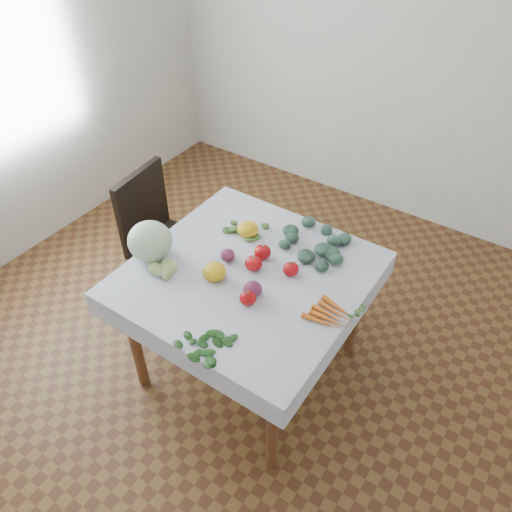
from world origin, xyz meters
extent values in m
plane|color=brown|center=(0.00, 0.00, 0.00)|extent=(4.00, 4.00, 0.00)
cube|color=silver|center=(0.00, 2.00, 1.35)|extent=(4.00, 0.04, 2.70)
cube|color=brown|center=(0.00, 0.00, 0.73)|extent=(1.00, 1.00, 0.04)
cylinder|color=brown|center=(-0.44, -0.44, 0.35)|extent=(0.06, 0.06, 0.71)
cylinder|color=brown|center=(0.44, -0.44, 0.35)|extent=(0.06, 0.06, 0.71)
cylinder|color=brown|center=(-0.44, 0.44, 0.35)|extent=(0.06, 0.06, 0.71)
cylinder|color=brown|center=(0.44, 0.44, 0.35)|extent=(0.06, 0.06, 0.71)
cube|color=white|center=(0.00, 0.00, 0.75)|extent=(1.12, 1.12, 0.01)
cube|color=black|center=(-0.71, 0.19, 0.45)|extent=(0.47, 0.47, 0.04)
cube|color=black|center=(-0.90, 0.17, 0.71)|extent=(0.08, 0.43, 0.46)
cylinder|color=black|center=(-0.87, -0.01, 0.22)|extent=(0.04, 0.04, 0.43)
cylinder|color=black|center=(-0.51, 0.03, 0.22)|extent=(0.04, 0.04, 0.43)
cylinder|color=black|center=(-0.91, 0.35, 0.22)|extent=(0.04, 0.04, 0.43)
cylinder|color=black|center=(-0.55, 0.39, 0.22)|extent=(0.04, 0.04, 0.43)
ellipsoid|color=beige|center=(-0.48, -0.18, 0.86)|extent=(0.25, 0.25, 0.20)
ellipsoid|color=#BA0C11|center=(0.01, 0.04, 0.79)|extent=(0.11, 0.11, 0.08)
ellipsoid|color=#BA0C11|center=(0.00, 0.13, 0.79)|extent=(0.09, 0.09, 0.08)
ellipsoid|color=#BA0C11|center=(0.18, 0.11, 0.79)|extent=(0.09, 0.09, 0.07)
ellipsoid|color=#BA0C11|center=(0.12, -0.18, 0.79)|extent=(0.10, 0.10, 0.07)
ellipsoid|color=yellow|center=(-0.17, 0.24, 0.80)|extent=(0.14, 0.14, 0.08)
ellipsoid|color=yellow|center=(-0.11, -0.13, 0.80)|extent=(0.12, 0.12, 0.08)
ellipsoid|color=#56183A|center=(-0.14, 0.02, 0.79)|extent=(0.08, 0.08, 0.06)
ellipsoid|color=#56183A|center=(0.11, -0.12, 0.79)|extent=(0.11, 0.11, 0.08)
ellipsoid|color=#BAD87D|center=(-0.36, -0.23, 0.78)|extent=(0.05, 0.05, 0.05)
ellipsoid|color=#BAD87D|center=(-0.39, -0.23, 0.78)|extent=(0.05, 0.05, 0.05)
ellipsoid|color=#BAD87D|center=(-0.36, -0.26, 0.78)|extent=(0.05, 0.05, 0.05)
ellipsoid|color=#BAD87D|center=(-0.35, -0.21, 0.78)|extent=(0.05, 0.05, 0.05)
ellipsoid|color=#BAD87D|center=(-0.42, -0.25, 0.78)|extent=(0.05, 0.05, 0.05)
ellipsoid|color=#BAD87D|center=(-0.31, -0.25, 0.78)|extent=(0.05, 0.05, 0.05)
ellipsoid|color=#BAD87D|center=(-0.40, -0.19, 0.78)|extent=(0.05, 0.05, 0.05)
cone|color=orange|center=(0.48, 0.02, 0.77)|extent=(0.19, 0.07, 0.03)
cone|color=orange|center=(0.48, -0.01, 0.77)|extent=(0.19, 0.05, 0.03)
cone|color=orange|center=(0.48, -0.04, 0.77)|extent=(0.19, 0.04, 0.03)
cone|color=orange|center=(0.48, -0.07, 0.77)|extent=(0.19, 0.04, 0.03)
cone|color=orange|center=(0.48, -0.10, 0.77)|extent=(0.19, 0.05, 0.03)
ellipsoid|color=#385B4B|center=(0.22, 0.37, 0.78)|extent=(0.08, 0.08, 0.05)
ellipsoid|color=#385B4B|center=(0.16, 0.38, 0.78)|extent=(0.08, 0.08, 0.05)
ellipsoid|color=#385B4B|center=(0.21, 0.33, 0.78)|extent=(0.08, 0.08, 0.05)
ellipsoid|color=#385B4B|center=(0.22, 0.41, 0.78)|extent=(0.08, 0.08, 0.05)
ellipsoid|color=#385B4B|center=(0.13, 0.34, 0.78)|extent=(0.08, 0.08, 0.05)
ellipsoid|color=#385B4B|center=(0.27, 0.34, 0.78)|extent=(0.08, 0.08, 0.05)
ellipsoid|color=#385B4B|center=(0.15, 0.43, 0.78)|extent=(0.08, 0.08, 0.05)
ellipsoid|color=#385B4B|center=(0.17, 0.28, 0.78)|extent=(0.08, 0.08, 0.05)
ellipsoid|color=#385B4B|center=(0.29, 0.42, 0.78)|extent=(0.08, 0.08, 0.05)
ellipsoid|color=#385B4B|center=(0.06, 0.38, 0.78)|extent=(0.08, 0.08, 0.05)
ellipsoid|color=#385B4B|center=(0.28, 0.27, 0.78)|extent=(0.08, 0.08, 0.05)
ellipsoid|color=#385B4B|center=(0.20, 0.49, 0.78)|extent=(0.08, 0.08, 0.05)
ellipsoid|color=#385B4B|center=(0.07, 0.27, 0.78)|extent=(0.08, 0.08, 0.05)
ellipsoid|color=#385B4B|center=(0.37, 0.37, 0.78)|extent=(0.08, 0.08, 0.05)
ellipsoid|color=#1D4917|center=(0.13, -0.48, 0.76)|extent=(0.05, 0.03, 0.01)
ellipsoid|color=#1D4917|center=(0.10, -0.47, 0.76)|extent=(0.05, 0.03, 0.01)
ellipsoid|color=#1D4917|center=(0.11, -0.50, 0.76)|extent=(0.05, 0.03, 0.01)
ellipsoid|color=#1D4917|center=(0.14, -0.46, 0.76)|extent=(0.05, 0.03, 0.01)
ellipsoid|color=#1D4917|center=(0.07, -0.48, 0.76)|extent=(0.05, 0.03, 0.01)
ellipsoid|color=#1D4917|center=(0.14, -0.51, 0.76)|extent=(0.05, 0.03, 0.01)
ellipsoid|color=#1D4917|center=(0.11, -0.44, 0.76)|extent=(0.05, 0.03, 0.01)
ellipsoid|color=#1D4917|center=(0.07, -0.51, 0.76)|extent=(0.05, 0.03, 0.01)
ellipsoid|color=#1D4917|center=(0.17, -0.47, 0.76)|extent=(0.05, 0.03, 0.01)
ellipsoid|color=#1D4917|center=(0.06, -0.45, 0.76)|extent=(0.05, 0.03, 0.01)
ellipsoid|color=#1D4917|center=(0.13, -0.54, 0.76)|extent=(0.05, 0.03, 0.01)
ellipsoid|color=#1D4917|center=(0.15, -0.42, 0.76)|extent=(0.05, 0.03, 0.01)
ellipsoid|color=#1D4917|center=(0.03, -0.50, 0.76)|extent=(0.05, 0.03, 0.01)
ellipsoid|color=#1D4917|center=(0.19, -0.51, 0.76)|extent=(0.05, 0.03, 0.01)
ellipsoid|color=#1D4917|center=(0.07, -0.41, 0.76)|extent=(0.05, 0.03, 0.01)
ellipsoid|color=#1D4917|center=(0.08, -0.56, 0.76)|extent=(0.05, 0.03, 0.01)
ellipsoid|color=#1D4917|center=(0.20, -0.44, 0.76)|extent=(0.05, 0.03, 0.01)
ellipsoid|color=#1D4917|center=(0.00, -0.46, 0.76)|extent=(0.05, 0.03, 0.01)
ellipsoid|color=#547E39|center=(-0.19, 0.28, 0.77)|extent=(0.05, 0.05, 0.02)
ellipsoid|color=#547E39|center=(-0.22, 0.28, 0.77)|extent=(0.05, 0.05, 0.02)
ellipsoid|color=#547E39|center=(-0.19, 0.25, 0.77)|extent=(0.05, 0.05, 0.02)
ellipsoid|color=#547E39|center=(-0.19, 0.30, 0.77)|extent=(0.05, 0.05, 0.02)
ellipsoid|color=#547E39|center=(-0.24, 0.26, 0.77)|extent=(0.05, 0.05, 0.02)
ellipsoid|color=#547E39|center=(-0.15, 0.26, 0.77)|extent=(0.05, 0.05, 0.02)
ellipsoid|color=#547E39|center=(-0.23, 0.32, 0.77)|extent=(0.05, 0.05, 0.02)
ellipsoid|color=#547E39|center=(-0.22, 0.22, 0.77)|extent=(0.05, 0.05, 0.02)
ellipsoid|color=#547E39|center=(-0.14, 0.31, 0.77)|extent=(0.05, 0.05, 0.02)
ellipsoid|color=#547E39|center=(-0.28, 0.29, 0.77)|extent=(0.05, 0.05, 0.02)
ellipsoid|color=#547E39|center=(-0.15, 0.22, 0.77)|extent=(0.05, 0.05, 0.02)
ellipsoid|color=#547E39|center=(-0.19, 0.35, 0.77)|extent=(0.05, 0.05, 0.02)
ellipsoid|color=#547E39|center=(-0.27, 0.22, 0.77)|extent=(0.05, 0.05, 0.02)
camera|label=1|loc=(1.06, -1.49, 2.46)|focal=35.00mm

